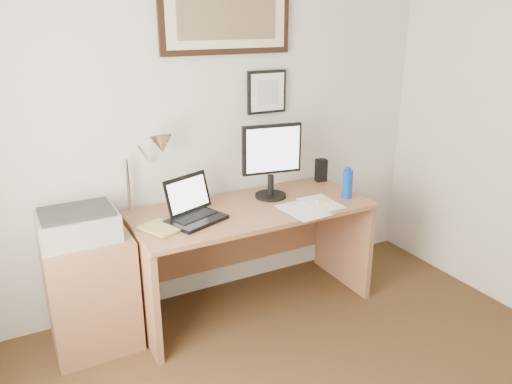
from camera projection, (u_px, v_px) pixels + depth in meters
wall_back at (207, 126)px, 3.40m from camera, size 3.50×0.02×2.50m
side_cabinet at (92, 294)px, 3.03m from camera, size 0.50×0.40×0.73m
water_bottle at (347, 184)px, 3.47m from camera, size 0.07×0.07×0.20m
bottle_cap at (348, 169)px, 3.43m from camera, size 0.04×0.04×0.02m
speaker at (321, 170)px, 3.83m from camera, size 0.09×0.08×0.17m
paper_sheet_a at (303, 210)px, 3.27m from camera, size 0.26×0.35×0.00m
paper_sheet_b at (321, 203)px, 3.40m from camera, size 0.22×0.31×0.00m
sticky_pad at (323, 201)px, 3.41m from camera, size 0.10×0.10×0.01m
marker_pen at (324, 202)px, 3.40m from camera, size 0.14×0.06×0.02m
book at (149, 233)px, 2.91m from camera, size 0.26×0.29×0.02m
desk at (246, 235)px, 3.48m from camera, size 1.60×0.70×0.75m
laptop at (193, 210)px, 3.12m from camera, size 0.40×0.40×0.26m
lcd_monitor at (272, 158)px, 3.42m from camera, size 0.42×0.22×0.52m
printer at (78, 225)px, 2.88m from camera, size 0.44×0.34×0.18m
desk_lamp at (158, 148)px, 3.09m from camera, size 0.29×0.27×0.53m
picture_large at (227, 17)px, 3.21m from camera, size 0.92×0.04×0.47m
picture_small at (267, 92)px, 3.51m from camera, size 0.30×0.03×0.30m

